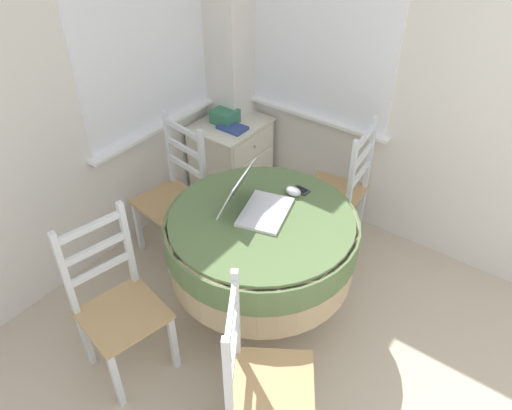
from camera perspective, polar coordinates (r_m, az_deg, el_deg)
corner_room_shell at (r=2.79m, az=3.32°, el=12.00°), size 4.15×4.77×2.55m
round_dining_table at (r=2.87m, az=0.62°, el=-4.07°), size 1.10×1.10×0.74m
laptop at (r=2.78m, az=-0.11°, el=0.16°), size 0.42×0.43×0.24m
computer_mouse at (r=2.92m, az=4.26°, el=1.59°), size 0.06×0.10×0.05m
cell_phone at (r=2.97m, az=5.17°, el=1.70°), size 0.06×0.10×0.01m
dining_chair_near_back_window at (r=3.46m, az=-9.29°, el=1.06°), size 0.45×0.45×0.98m
dining_chair_near_right_window at (r=3.50m, az=9.51°, el=1.54°), size 0.45×0.44×0.98m
dining_chair_camera_near at (r=2.40m, az=0.55°, el=-19.59°), size 0.55×0.55×0.98m
dining_chair_left_flank at (r=2.78m, az=-15.52°, el=-11.06°), size 0.47×0.47×0.98m
corner_cabinet at (r=4.03m, az=-2.80°, el=5.22°), size 0.56×0.48×0.65m
storage_box at (r=3.86m, az=-3.55°, el=10.08°), size 0.16×0.18×0.10m
book_on_cabinet at (r=3.78m, az=-2.72°, el=8.82°), size 0.14×0.21×0.02m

